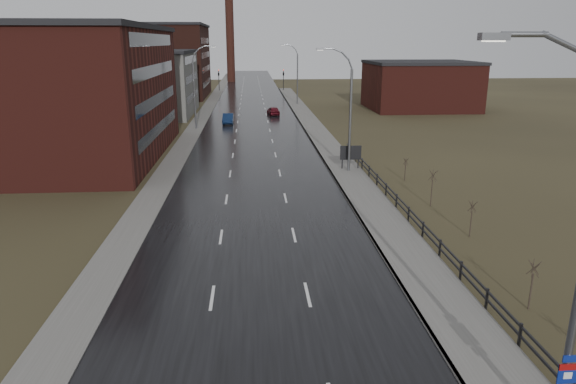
{
  "coord_description": "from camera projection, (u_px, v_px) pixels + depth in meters",
  "views": [
    {
      "loc": [
        -0.27,
        -10.34,
        11.85
      ],
      "look_at": [
        1.9,
        19.68,
        3.0
      ],
      "focal_mm": 32.0,
      "sensor_mm": 36.0,
      "label": 1
    }
  ],
  "objects": [
    {
      "name": "traffic_light_left",
      "position": [
        219.0,
        72.0,
        126.23
      ],
      "size": [
        0.58,
        2.73,
        5.3
      ],
      "color": "black",
      "rests_on": "ground"
    },
    {
      "name": "warehouse_far",
      "position": [
        146.0,
        61.0,
        112.82
      ],
      "size": [
        26.52,
        24.48,
        15.5
      ],
      "color": "#331611",
      "rests_on": "ground"
    },
    {
      "name": "sidewalk_right",
      "position": [
        348.0,
        174.0,
        47.32
      ],
      "size": [
        3.2,
        180.0,
        0.18
      ],
      "primitive_type": "cube",
      "color": "#595651",
      "rests_on": "ground"
    },
    {
      "name": "curb_right",
      "position": [
        332.0,
        174.0,
        47.21
      ],
      "size": [
        0.16,
        180.0,
        0.18
      ],
      "primitive_type": "cube",
      "color": "slate",
      "rests_on": "ground"
    },
    {
      "name": "billboard",
      "position": [
        351.0,
        153.0,
        48.63
      ],
      "size": [
        2.03,
        0.17,
        2.4
      ],
      "color": "black",
      "rests_on": "ground"
    },
    {
      "name": "car_far",
      "position": [
        273.0,
        111.0,
        85.18
      ],
      "size": [
        2.2,
        4.44,
        1.46
      ],
      "primitive_type": "imported",
      "rotation": [
        0.0,
        0.0,
        3.26
      ],
      "color": "#540E17",
      "rests_on": "ground"
    },
    {
      "name": "warehouse_mid",
      "position": [
        143.0,
        83.0,
        85.16
      ],
      "size": [
        16.32,
        20.4,
        10.5
      ],
      "color": "slate",
      "rests_on": "ground"
    },
    {
      "name": "car_near",
      "position": [
        228.0,
        119.0,
        76.57
      ],
      "size": [
        1.57,
        4.43,
        1.46
      ],
      "primitive_type": "imported",
      "rotation": [
        0.0,
        0.0,
        -0.01
      ],
      "color": "#0C1B3C",
      "rests_on": "ground"
    },
    {
      "name": "building_right",
      "position": [
        420.0,
        85.0,
        92.61
      ],
      "size": [
        18.36,
        16.32,
        8.5
      ],
      "color": "#471914",
      "rests_on": "ground"
    },
    {
      "name": "guardrail",
      "position": [
        427.0,
        231.0,
        31.29
      ],
      "size": [
        0.1,
        53.05,
        1.1
      ],
      "color": "black",
      "rests_on": "ground"
    },
    {
      "name": "shrub_e",
      "position": [
        432.0,
        187.0,
        37.95
      ],
      "size": [
        0.65,
        0.69,
        2.79
      ],
      "color": "#382D23",
      "rests_on": "ground"
    },
    {
      "name": "sidewalk_left",
      "position": [
        193.0,
        131.0,
        70.08
      ],
      "size": [
        2.4,
        260.0,
        0.12
      ],
      "primitive_type": "cube",
      "color": "#595651",
      "rests_on": "ground"
    },
    {
      "name": "streetlight_left",
      "position": [
        196.0,
        87.0,
        70.4
      ],
      "size": [
        3.36,
        0.28,
        11.35
      ],
      "color": "slate",
      "rests_on": "ground"
    },
    {
      "name": "shrub_d",
      "position": [
        471.0,
        218.0,
        32.06
      ],
      "size": [
        0.55,
        0.58,
        2.33
      ],
      "color": "#382D23",
      "rests_on": "ground"
    },
    {
      "name": "smokestack",
      "position": [
        230.0,
        29.0,
        152.0
      ],
      "size": [
        2.7,
        2.7,
        30.7
      ],
      "color": "#331611",
      "rests_on": "ground"
    },
    {
      "name": "shrub_f",
      "position": [
        405.0,
        169.0,
        45.16
      ],
      "size": [
        0.49,
        0.51,
        2.04
      ],
      "color": "#382D23",
      "rests_on": "ground"
    },
    {
      "name": "traffic_light_right",
      "position": [
        283.0,
        72.0,
        127.33
      ],
      "size": [
        0.58,
        2.73,
        5.3
      ],
      "color": "black",
      "rests_on": "ground"
    },
    {
      "name": "warehouse_near",
      "position": [
        50.0,
        93.0,
        52.96
      ],
      "size": [
        22.44,
        28.56,
        13.5
      ],
      "color": "#471914",
      "rests_on": "ground"
    },
    {
      "name": "streetlight_main",
      "position": [
        573.0,
        262.0,
        14.04
      ],
      "size": [
        3.91,
        0.29,
        12.11
      ],
      "color": "slate",
      "rests_on": "ground"
    },
    {
      "name": "shrub_c",
      "position": [
        532.0,
        284.0,
        23.28
      ],
      "size": [
        0.57,
        0.6,
        2.4
      ],
      "color": "#382D23",
      "rests_on": "ground"
    },
    {
      "name": "streetlight_right_mid",
      "position": [
        347.0,
        110.0,
        46.64
      ],
      "size": [
        3.36,
        0.28,
        11.35
      ],
      "color": "slate",
      "rests_on": "ground"
    },
    {
      "name": "road",
      "position": [
        253.0,
        131.0,
        70.66
      ],
      "size": [
        14.0,
        300.0,
        0.06
      ],
      "primitive_type": "cube",
      "color": "black",
      "rests_on": "ground"
    },
    {
      "name": "streetlight_right_far",
      "position": [
        296.0,
        74.0,
        98.31
      ],
      "size": [
        3.36,
        0.28,
        11.35
      ],
      "color": "slate",
      "rests_on": "ground"
    }
  ]
}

